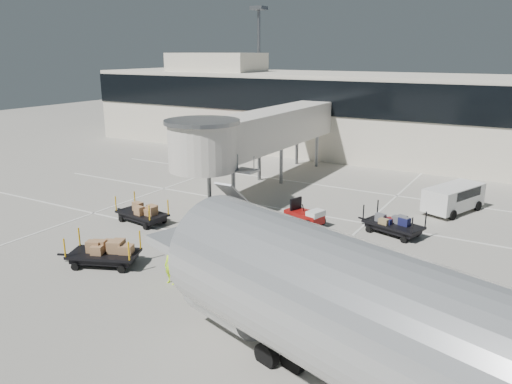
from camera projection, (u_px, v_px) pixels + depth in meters
ground at (199, 254)px, 25.94m from camera, size 140.00×140.00×0.00m
lane_markings at (273, 206)px, 34.02m from camera, size 40.00×30.00×0.02m
terminal at (374, 114)px, 49.89m from camera, size 64.00×12.11×15.20m
jet_bridge at (253, 134)px, 36.90m from camera, size 5.70×20.40×6.03m
baggage_tug at (305, 216)px, 30.10m from camera, size 2.59×2.03×1.56m
suitcase_cart at (393, 225)px, 28.59m from camera, size 4.10×2.49×1.58m
box_cart_near at (106, 252)px, 24.43m from camera, size 4.12×2.82×1.61m
box_cart_far at (141, 213)px, 30.55m from camera, size 4.08×2.03×1.57m
ground_worker at (171, 266)px, 22.41m from camera, size 0.63×0.42×1.72m
minivan at (455, 196)px, 32.56m from camera, size 3.40×4.95×1.74m
belt_loader at (211, 148)px, 50.14m from camera, size 4.82×3.01×2.18m
aircraft at (448, 358)px, 12.10m from camera, size 20.53×9.06×5.27m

